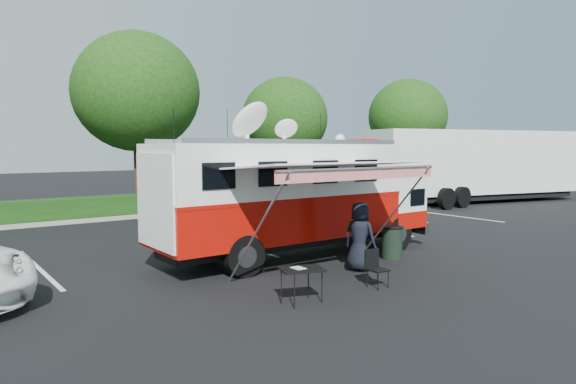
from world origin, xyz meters
The scene contains 10 objects.
ground_plane centered at (0.00, 0.00, 0.00)m, with size 120.00×120.00×0.00m, color black.
back_border centered at (1.14, 12.90, 5.00)m, with size 60.00×6.14×8.87m.
stall_lines centered at (-0.50, 3.00, 0.00)m, with size 24.12×5.50×0.01m.
command_truck centered at (-0.08, 0.00, 1.83)m, with size 8.90×2.45×4.28m.
awning centered at (-0.87, -2.54, 2.75)m, with size 4.86×2.52×2.94m.
person centered at (0.26, -2.32, 0.00)m, with size 0.89×0.58×1.82m, color black.
folding_table centered at (-2.71, -3.64, 0.70)m, with size 1.03×0.88×0.75m.
folding_chair centered at (-0.54, -3.64, 0.51)m, with size 0.45×0.47×0.87m.
trash_bin centered at (2.07, -1.82, 0.48)m, with size 0.64×0.64×0.95m.
semi_trailer centered at (17.87, 5.86, 2.22)m, with size 13.93×6.12×4.21m.
Camera 1 is at (-9.16, -11.89, 3.25)m, focal length 32.00 mm.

